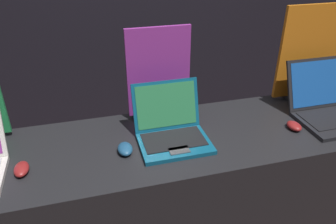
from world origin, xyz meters
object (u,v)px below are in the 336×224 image
at_px(promo_stand_back, 308,55).
at_px(mouse_middle, 125,149).
at_px(laptop_middle, 171,128).
at_px(laptop_back, 329,106).
at_px(promo_stand_middle, 159,76).
at_px(mouse_back, 294,126).
at_px(mouse_front, 21,169).

bearing_deg(promo_stand_back, mouse_middle, -165.51).
xyz_separation_m(laptop_middle, laptop_back, (0.87, -0.01, 0.00)).
relative_size(laptop_middle, promo_stand_back, 0.60).
distance_m(laptop_middle, laptop_back, 0.87).
bearing_deg(laptop_middle, promo_stand_back, 14.85).
relative_size(mouse_middle, promo_stand_middle, 0.21).
bearing_deg(mouse_middle, promo_stand_middle, 51.66).
relative_size(laptop_middle, laptop_back, 0.84).
height_order(laptop_back, mouse_back, laptop_back).
xyz_separation_m(mouse_front, promo_stand_middle, (0.66, 0.32, 0.21)).
height_order(mouse_middle, promo_stand_back, promo_stand_back).
xyz_separation_m(promo_stand_middle, laptop_back, (0.87, -0.25, -0.17)).
bearing_deg(mouse_back, laptop_middle, 172.69).
distance_m(mouse_middle, promo_stand_middle, 0.43).
height_order(mouse_front, laptop_middle, laptop_middle).
height_order(promo_stand_middle, laptop_back, promo_stand_middle).
bearing_deg(promo_stand_back, laptop_back, -90.00).
bearing_deg(laptop_back, mouse_front, -177.51).
xyz_separation_m(laptop_middle, promo_stand_middle, (0.00, 0.24, 0.17)).
bearing_deg(laptop_back, promo_stand_back, 90.00).
bearing_deg(promo_stand_back, mouse_back, -128.63).
relative_size(mouse_front, laptop_back, 0.26).
bearing_deg(laptop_middle, mouse_back, -7.31).
bearing_deg(laptop_back, mouse_back, -165.16).
relative_size(laptop_middle, mouse_back, 3.60).
bearing_deg(laptop_middle, promo_stand_middle, 90.00).
distance_m(laptop_middle, promo_stand_middle, 0.29).
height_order(mouse_middle, laptop_back, laptop_back).
height_order(laptop_back, promo_stand_back, promo_stand_back).
xyz_separation_m(mouse_front, mouse_back, (1.29, 0.00, -0.00)).
relative_size(mouse_middle, promo_stand_back, 0.19).
relative_size(mouse_middle, mouse_back, 1.12).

